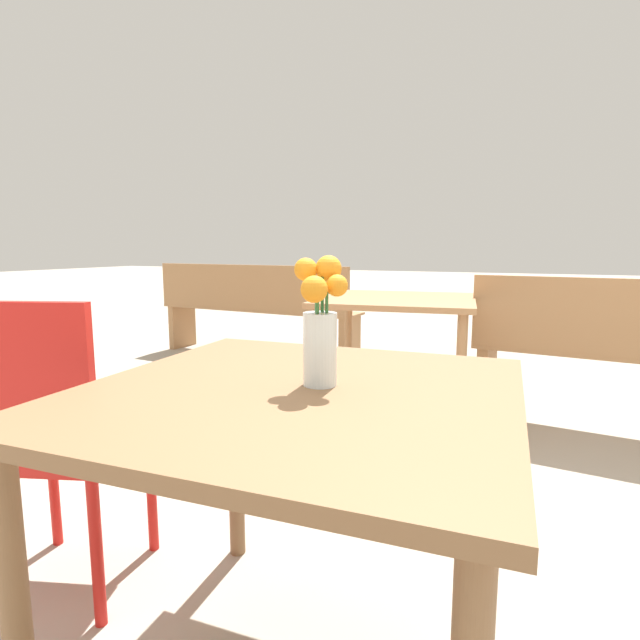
# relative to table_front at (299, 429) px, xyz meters

# --- Properties ---
(table_front) EXTENTS (0.94, 0.94, 0.71)m
(table_front) POSITION_rel_table_front_xyz_m (0.00, 0.00, 0.00)
(table_front) COLOR brown
(table_front) RESTS_ON ground_plane
(flower_vase) EXTENTS (0.11, 0.12, 0.28)m
(flower_vase) POSITION_rel_table_front_xyz_m (0.04, 0.03, 0.22)
(flower_vase) COLOR silver
(flower_vase) RESTS_ON table_front
(cafe_chair) EXTENTS (0.51, 0.51, 0.87)m
(cafe_chair) POSITION_rel_table_front_xyz_m (-0.76, -0.02, -0.11)
(cafe_chair) COLOR red
(cafe_chair) RESTS_ON ground_plane
(bench_near) EXTENTS (2.00, 0.50, 0.85)m
(bench_near) POSITION_rel_table_front_xyz_m (-1.90, 2.95, -0.14)
(bench_near) COLOR #9E7047
(bench_near) RESTS_ON ground_plane
(table_back) EXTENTS (0.95, 0.95, 0.72)m
(table_back) POSITION_rel_table_front_xyz_m (-0.27, 1.81, 0.01)
(table_back) COLOR #9E7047
(table_back) RESTS_ON ground_plane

